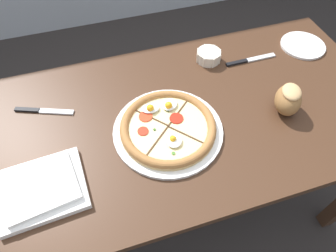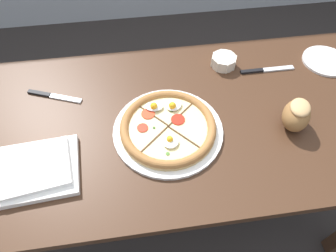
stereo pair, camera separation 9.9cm
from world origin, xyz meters
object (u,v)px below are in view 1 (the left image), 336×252
pizza (168,128)px  knife_spare (43,111)px  napkin_folded (42,188)px  knife_main (250,60)px  side_saucer (303,45)px  ramekin_bowl (209,56)px  dining_table (182,132)px  bread_piece_near (288,99)px

pizza → knife_spare: (-0.40, 0.22, -0.02)m
knife_spare → napkin_folded: bearing=-72.2°
knife_spare → knife_main: bearing=23.3°
napkin_folded → knife_main: size_ratio=1.19×
knife_main → side_saucer: size_ratio=1.17×
pizza → napkin_folded: 0.43m
knife_main → side_saucer: 0.26m
ramekin_bowl → side_saucer: ramekin_bowl is taller
pizza → knife_spare: 0.45m
dining_table → pizza: 0.16m
pizza → napkin_folded: pizza is taller
ramekin_bowl → side_saucer: bearing=-5.1°
ramekin_bowl → bread_piece_near: (0.16, -0.33, 0.03)m
ramekin_bowl → bread_piece_near: bearing=-64.6°
napkin_folded → knife_spare: 0.32m
pizza → bread_piece_near: bread_piece_near is taller
dining_table → napkin_folded: (-0.49, -0.15, 0.12)m
napkin_folded → bread_piece_near: bread_piece_near is taller
bread_piece_near → ramekin_bowl: bearing=115.4°
dining_table → knife_spare: knife_spare is taller
dining_table → bread_piece_near: (0.35, -0.09, 0.16)m
pizza → knife_main: pizza is taller
bread_piece_near → knife_main: (0.01, 0.28, -0.05)m
bread_piece_near → side_saucer: (0.27, 0.29, -0.05)m
napkin_folded → knife_main: 0.92m
knife_spare → side_saucer: 1.09m
ramekin_bowl → napkin_folded: (-0.69, -0.40, -0.01)m
bread_piece_near → pizza: bearing=175.6°
ramekin_bowl → knife_spare: ramekin_bowl is taller
napkin_folded → bread_piece_near: 0.85m
napkin_folded → side_saucer: napkin_folded is taller
bread_piece_near → dining_table: bearing=166.0°
dining_table → side_saucer: size_ratio=8.21×
bread_piece_near → side_saucer: 0.40m
dining_table → ramekin_bowl: bearing=51.3°
ramekin_bowl → knife_main: 0.17m
dining_table → side_saucer: bearing=18.3°
napkin_folded → knife_spare: napkin_folded is taller
side_saucer → napkin_folded: bearing=-162.1°
ramekin_bowl → knife_main: (0.17, -0.05, -0.02)m
ramekin_bowl → side_saucer: size_ratio=0.55×
ramekin_bowl → side_saucer: (0.43, -0.04, -0.02)m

